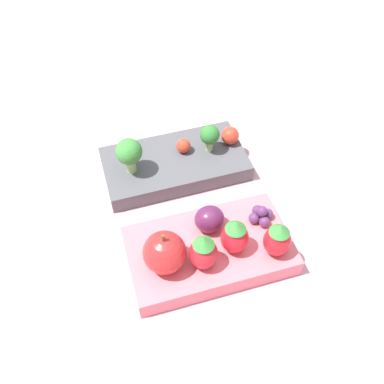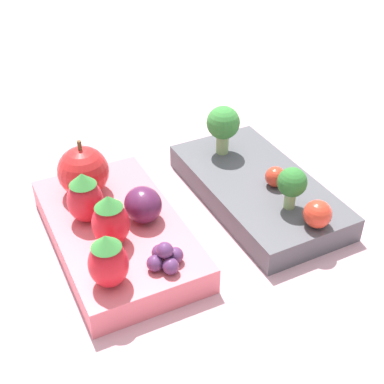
{
  "view_description": "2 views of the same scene",
  "coord_description": "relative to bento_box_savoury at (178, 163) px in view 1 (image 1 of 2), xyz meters",
  "views": [
    {
      "loc": [
        -0.13,
        -0.34,
        0.47
      ],
      "look_at": [
        -0.0,
        -0.0,
        0.04
      ],
      "focal_mm": 40.0,
      "sensor_mm": 36.0,
      "label": 1
    },
    {
      "loc": [
        0.36,
        -0.22,
        0.34
      ],
      "look_at": [
        -0.0,
        -0.0,
        0.04
      ],
      "focal_mm": 50.0,
      "sensor_mm": 36.0,
      "label": 2
    }
  ],
  "objects": [
    {
      "name": "cherry_tomato_1",
      "position": [
        0.01,
        0.01,
        0.02
      ],
      "size": [
        0.02,
        0.02,
        0.02
      ],
      "color": "red",
      "rests_on": "bento_box_savoury"
    },
    {
      "name": "broccoli_floret_1",
      "position": [
        -0.07,
        -0.0,
        0.05
      ],
      "size": [
        0.04,
        0.04,
        0.06
      ],
      "color": "#93B770",
      "rests_on": "bento_box_savoury"
    },
    {
      "name": "strawberry_2",
      "position": [
        -0.03,
        -0.18,
        0.04
      ],
      "size": [
        0.03,
        0.03,
        0.05
      ],
      "color": "red",
      "rests_on": "bento_box_fruit"
    },
    {
      "name": "plum",
      "position": [
        -0.0,
        -0.13,
        0.03
      ],
      "size": [
        0.04,
        0.03,
        0.03
      ],
      "color": "#511E42",
      "rests_on": "bento_box_fruit"
    },
    {
      "name": "apple",
      "position": [
        -0.07,
        -0.16,
        0.04
      ],
      "size": [
        0.05,
        0.05,
        0.06
      ],
      "color": "red",
      "rests_on": "bento_box_fruit"
    },
    {
      "name": "bento_box_fruit",
      "position": [
        -0.01,
        -0.16,
        0.0
      ],
      "size": [
        0.21,
        0.13,
        0.03
      ],
      "color": "#DB6670",
      "rests_on": "ground_plane"
    },
    {
      "name": "grape_cluster",
      "position": [
        0.06,
        -0.15,
        0.02
      ],
      "size": [
        0.03,
        0.03,
        0.02
      ],
      "color": "#562D5B",
      "rests_on": "bento_box_fruit"
    },
    {
      "name": "strawberry_1",
      "position": [
        0.06,
        -0.19,
        0.04
      ],
      "size": [
        0.03,
        0.03,
        0.05
      ],
      "color": "red",
      "rests_on": "bento_box_fruit"
    },
    {
      "name": "broccoli_floret_0",
      "position": [
        0.05,
        -0.0,
        0.04
      ],
      "size": [
        0.03,
        0.03,
        0.04
      ],
      "color": "#93B770",
      "rests_on": "bento_box_savoury"
    },
    {
      "name": "bento_box_savoury",
      "position": [
        0.0,
        0.0,
        0.0
      ],
      "size": [
        0.21,
        0.12,
        0.03
      ],
      "color": "#4C4C51",
      "rests_on": "ground_plane"
    },
    {
      "name": "strawberry_0",
      "position": [
        0.01,
        -0.17,
        0.04
      ],
      "size": [
        0.03,
        0.03,
        0.05
      ],
      "color": "red",
      "rests_on": "bento_box_fruit"
    },
    {
      "name": "ground_plane",
      "position": [
        -0.0,
        -0.08,
        -0.01
      ],
      "size": [
        4.0,
        4.0,
        0.0
      ],
      "primitive_type": "plane",
      "color": "#C6939E"
    },
    {
      "name": "cherry_tomato_0",
      "position": [
        0.08,
        0.0,
        0.03
      ],
      "size": [
        0.03,
        0.03,
        0.03
      ],
      "color": "red",
      "rests_on": "bento_box_savoury"
    }
  ]
}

